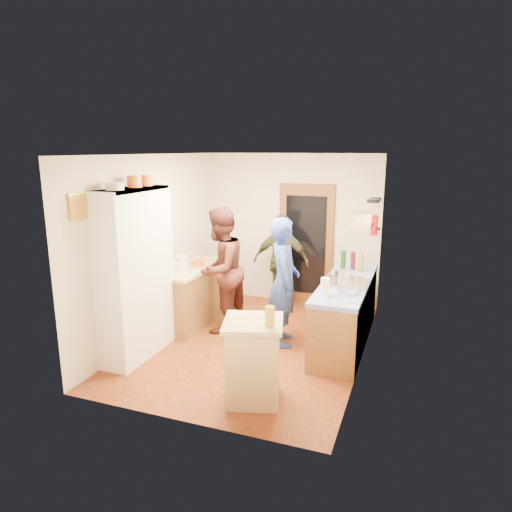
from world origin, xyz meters
The scene contains 44 objects.
floor centered at (0.00, 0.00, -0.01)m, with size 3.00×4.00×0.02m, color maroon.
ceiling centered at (0.00, 0.00, 2.61)m, with size 3.00×4.00×0.02m, color silver.
wall_back centered at (0.00, 2.01, 1.30)m, with size 3.00×0.02×2.60m, color beige.
wall_front centered at (0.00, -2.01, 1.30)m, with size 3.00×0.02×2.60m, color beige.
wall_left centered at (-1.51, 0.00, 1.30)m, with size 0.02×4.00×2.60m, color beige.
wall_right centered at (1.51, 0.00, 1.30)m, with size 0.02×4.00×2.60m, color beige.
door_frame centered at (0.25, 1.97, 1.05)m, with size 0.95×0.06×2.10m, color brown.
door_glass centered at (0.25, 1.94, 1.05)m, with size 0.70×0.02×1.70m, color black.
hutch_body centered at (-1.30, -0.80, 1.10)m, with size 0.40×1.20×2.20m, color white.
hutch_top_shelf centered at (-1.30, -0.80, 2.18)m, with size 0.40×1.14×0.04m, color white.
plate_stack centered at (-1.30, -1.11, 2.25)m, with size 0.22×0.22×0.09m, color white.
orange_pot_a centered at (-1.30, -0.71, 2.27)m, with size 0.18×0.18×0.15m, color orange.
orange_pot_b centered at (-1.30, -0.44, 2.27)m, with size 0.16×0.16×0.14m, color orange.
left_counter_base centered at (-1.20, 0.45, 0.42)m, with size 0.60×1.40×0.85m, color olive.
left_counter_top centered at (-1.20, 0.45, 0.88)m, with size 0.64×1.44×0.05m, color tan.
toaster centered at (-1.15, -0.01, 0.98)m, with size 0.22×0.15×0.16m, color white.
kettle centered at (-1.25, 0.32, 1.00)m, with size 0.18×0.18×0.20m, color white.
orange_bowl centered at (-1.12, 0.56, 0.94)m, with size 0.20×0.20×0.09m, color orange.
chopping_board centered at (-1.18, 0.96, 0.91)m, with size 0.30×0.22×0.03m, color tan.
right_counter_base centered at (1.20, 0.50, 0.42)m, with size 0.60×2.20×0.84m, color olive.
right_counter_top centered at (1.20, 0.50, 0.87)m, with size 0.62×2.22×0.06m, color #2033BE.
hob centered at (1.20, 0.35, 0.92)m, with size 0.55×0.58×0.04m, color silver.
pot_on_hob centered at (1.15, 0.40, 1.01)m, with size 0.21×0.21×0.13m, color silver.
bottle_a centered at (1.05, 1.06, 1.05)m, with size 0.08×0.08×0.30m, color #143F14.
bottle_b centered at (1.18, 1.15, 1.04)m, with size 0.07×0.07×0.27m, color #591419.
bottle_c centered at (1.31, 1.07, 1.04)m, with size 0.07×0.07×0.29m, color olive.
paper_towel centered at (1.05, -0.26, 1.02)m, with size 0.11×0.11×0.23m, color white.
mixing_bowl centered at (1.30, -0.08, 0.95)m, with size 0.24×0.24×0.09m, color silver.
island_base centered at (0.52, -1.36, 0.43)m, with size 0.55×0.55×0.86m, color tan.
island_top centered at (0.52, -1.36, 0.89)m, with size 0.62×0.62×0.05m, color tan.
cutting_board centered at (0.46, -1.33, 0.90)m, with size 0.35×0.28×0.02m, color white.
oil_jar centered at (0.73, -1.43, 1.01)m, with size 0.10×0.10×0.20m, color #AD9E2D.
pan_rail centered at (1.46, 1.52, 2.05)m, with size 0.02×0.02×0.65m, color silver.
pan_hang_a centered at (1.40, 1.35, 1.92)m, with size 0.18×0.18×0.05m, color black.
pan_hang_b centered at (1.40, 1.55, 1.90)m, with size 0.16×0.16×0.05m, color black.
pan_hang_c centered at (1.40, 1.75, 1.91)m, with size 0.17×0.17×0.05m, color black.
wall_shelf centered at (1.37, 0.45, 1.70)m, with size 0.26×0.42×0.03m, color tan.
radio centered at (1.37, 0.45, 1.79)m, with size 0.22×0.30×0.15m, color silver.
ext_bracket centered at (1.47, 1.70, 1.45)m, with size 0.06×0.10×0.04m, color black.
fire_extinguisher centered at (1.41, 1.70, 1.50)m, with size 0.11×0.11×0.32m, color red.
picture_frame centered at (-1.48, -1.55, 2.05)m, with size 0.03×0.25×0.30m, color gold.
person_hob centered at (0.43, 0.17, 0.89)m, with size 0.65×0.43×1.78m, color navy.
person_left centered at (-0.60, 0.40, 0.93)m, with size 0.90×0.70×1.86m, color #441F1A.
person_back centered at (-0.06, 1.55, 0.81)m, with size 0.95×0.40×1.63m, color #3D4227.
Camera 1 is at (2.10, -5.58, 2.67)m, focal length 32.00 mm.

